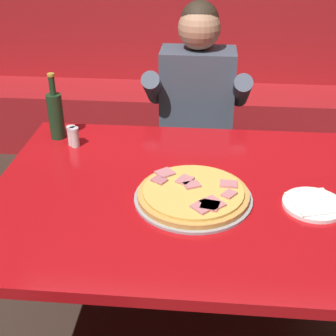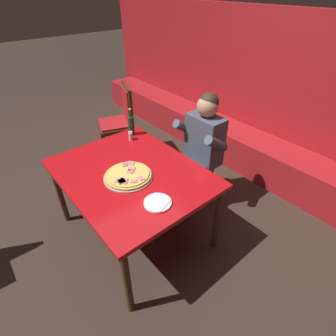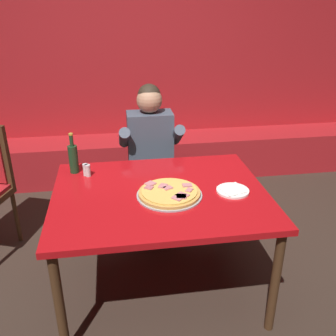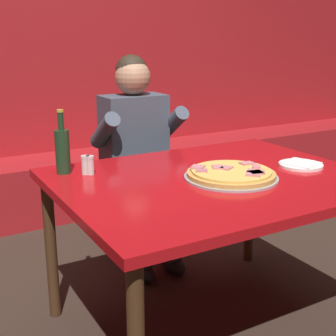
# 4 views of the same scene
# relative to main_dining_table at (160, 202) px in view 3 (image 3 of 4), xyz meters

# --- Properties ---
(ground_plane) EXTENTS (24.00, 24.00, 0.00)m
(ground_plane) POSITION_rel_main_dining_table_xyz_m (0.00, 0.00, -0.70)
(ground_plane) COLOR #33261E
(booth_wall_panel) EXTENTS (6.80, 0.16, 1.90)m
(booth_wall_panel) POSITION_rel_main_dining_table_xyz_m (0.00, 2.18, 0.25)
(booth_wall_panel) COLOR #A3191E
(booth_wall_panel) RESTS_ON ground_plane
(booth_bench) EXTENTS (6.46, 0.48, 0.46)m
(booth_bench) POSITION_rel_main_dining_table_xyz_m (0.00, 1.86, -0.47)
(booth_bench) COLOR #A3191E
(booth_bench) RESTS_ON ground_plane
(main_dining_table) EXTENTS (1.37, 1.08, 0.77)m
(main_dining_table) POSITION_rel_main_dining_table_xyz_m (0.00, 0.00, 0.00)
(main_dining_table) COLOR #422816
(main_dining_table) RESTS_ON ground_plane
(pizza) EXTENTS (0.41, 0.41, 0.05)m
(pizza) POSITION_rel_main_dining_table_xyz_m (0.05, -0.06, 0.09)
(pizza) COLOR #9E9EA3
(pizza) RESTS_ON main_dining_table
(plate_white_paper) EXTENTS (0.21, 0.21, 0.02)m
(plate_white_paper) POSITION_rel_main_dining_table_xyz_m (0.46, -0.07, 0.08)
(plate_white_paper) COLOR white
(plate_white_paper) RESTS_ON main_dining_table
(beer_bottle) EXTENTS (0.07, 0.07, 0.29)m
(beer_bottle) POSITION_rel_main_dining_table_xyz_m (-0.56, 0.39, 0.18)
(beer_bottle) COLOR #19381E
(beer_bottle) RESTS_ON main_dining_table
(shaker_parmesan) EXTENTS (0.04, 0.04, 0.09)m
(shaker_parmesan) POSITION_rel_main_dining_table_xyz_m (-0.48, 0.32, 0.11)
(shaker_parmesan) COLOR silver
(shaker_parmesan) RESTS_ON main_dining_table
(shaker_black_pepper) EXTENTS (0.04, 0.04, 0.09)m
(shaker_black_pepper) POSITION_rel_main_dining_table_xyz_m (-0.46, 0.31, 0.11)
(shaker_black_pepper) COLOR silver
(shaker_black_pepper) RESTS_ON main_dining_table
(diner_seated_blue_shirt) EXTENTS (0.53, 0.53, 1.27)m
(diner_seated_blue_shirt) POSITION_rel_main_dining_table_xyz_m (0.03, 0.80, 0.01)
(diner_seated_blue_shirt) COLOR black
(diner_seated_blue_shirt) RESTS_ON ground_plane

